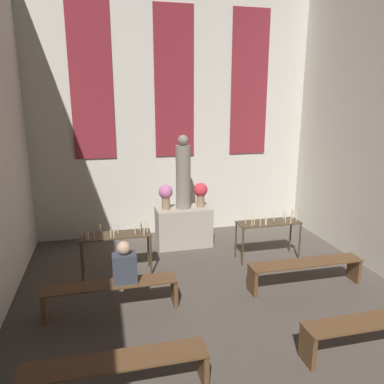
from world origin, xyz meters
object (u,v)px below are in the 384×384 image
Objects in this scene: flower_vase_left at (166,194)px; pew_third_right at (377,328)px; statue at (183,175)px; pew_back_right at (305,269)px; flower_vase_right at (201,192)px; pew_third_left at (116,370)px; candle_rack_left at (116,240)px; altar at (184,226)px; candle_rack_right at (269,227)px; pew_back_left at (111,291)px; person_seated at (125,265)px.

flower_vase_left reaches higher than pew_third_right.
pew_back_right is at bearing -55.27° from statue.
pew_third_right is (1.24, -4.10, -0.84)m from flower_vase_right.
pew_third_left is (-2.01, -4.10, -0.84)m from flower_vase_right.
candle_rack_left is 3.38m from pew_back_right.
candle_rack_right is at bearing -36.32° from altar.
statue reaches higher than flower_vase_right.
candle_rack_right is (1.89, -1.10, -0.50)m from flower_vase_left.
flower_vase_left is (-0.38, 0.00, 0.75)m from altar.
candle_rack_left reaches higher than candle_rack_right.
pew_third_right is (0.13, -2.99, -0.34)m from candle_rack_right.
pew_back_left is at bearing -130.60° from flower_vase_right.
person_seated is (-3.04, -0.00, 0.41)m from pew_back_right.
altar is 2.22× the size of flower_vase_left.
candle_rack_left is at bearing 179.93° from candle_rack_right.
candle_rack_left is 1.30m from pew_back_left.
flower_vase_left is at bearing 180.00° from altar.
statue is 1.24× the size of candle_rack_right.
pew_third_left and pew_third_right have the same top height.
pew_third_right is 3.53m from person_seated.
altar is at bearing 180.00° from flower_vase_right.
pew_third_right is (3.12, -2.99, -0.34)m from candle_rack_left.
altar is 2.86m from pew_back_right.
pew_back_right is (3.12, -1.25, -0.34)m from candle_rack_left.
pew_back_right is at bearing 90.00° from pew_third_right.
candle_rack_right reaches higher than pew_back_right.
pew_third_right is 1.75m from pew_back_right.
statue is 2.87m from person_seated.
candle_rack_left is 0.64× the size of pew_back_left.
candle_rack_left reaches higher than pew_back_right.
person_seated is at bearing -121.07° from altar.
person_seated is (-3.04, 1.75, 0.41)m from pew_third_right.
flower_vase_left is 0.27× the size of pew_back_left.
person_seated is at bearing -0.00° from pew_back_left.
pew_back_right is (0.00, 1.75, 0.00)m from pew_third_right.
pew_back_left is 3.26m from pew_back_right.
pew_third_right is (1.63, -4.10, -1.25)m from statue.
flower_vase_left is 4.36m from pew_third_left.
candle_rack_right is 0.64× the size of pew_third_left.
candle_rack_right is 1.94× the size of person_seated.
altar is 2.76m from person_seated.
statue reaches higher than candle_rack_left.
flower_vase_left is (-0.38, 0.00, -0.41)m from statue.
pew_back_right is (3.26, 0.00, 0.00)m from pew_back_left.
altar is 0.75× the size of statue.
altar is 4.41m from pew_third_right.
candle_rack_right is (1.12, -1.10, -0.50)m from flower_vase_right.
pew_back_left is at bearing 180.00° from person_seated.
flower_vase_right is 0.42× the size of candle_rack_right.
statue is 2.95× the size of flower_vase_left.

